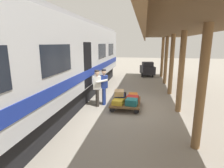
{
  "coord_description": "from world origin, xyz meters",
  "views": [
    {
      "loc": [
        -0.46,
        7.84,
        2.9
      ],
      "look_at": [
        0.91,
        0.2,
        1.15
      ],
      "focal_mm": 29.01,
      "sensor_mm": 36.0,
      "label": 1
    }
  ],
  "objects": [
    {
      "name": "baggage_tug",
      "position": [
        -0.74,
        -8.56,
        0.63
      ],
      "size": [
        1.4,
        1.88,
        1.3
      ],
      "color": "black",
      "rests_on": "ground_plane"
    },
    {
      "name": "suitcase_red_plastic",
      "position": [
        0.02,
        -0.1,
        0.42
      ],
      "size": [
        0.56,
        0.56,
        0.25
      ],
      "primitive_type": "cube",
      "rotation": [
        0.0,
        0.0,
        -0.1
      ],
      "color": "#AD231E",
      "rests_on": "luggage_cart"
    },
    {
      "name": "suitcase_teal_softside",
      "position": [
        0.02,
        0.39,
        0.43
      ],
      "size": [
        0.53,
        0.54,
        0.26
      ],
      "primitive_type": "cube",
      "rotation": [
        0.0,
        0.0,
        -0.11
      ],
      "color": "#1E666B",
      "rests_on": "luggage_cart"
    },
    {
      "name": "suitcase_navy_fabric",
      "position": [
        0.6,
        -0.1,
        0.44
      ],
      "size": [
        0.53,
        0.62,
        0.28
      ],
      "primitive_type": "cube",
      "rotation": [
        0.0,
        0.0,
        0.14
      ],
      "color": "navy",
      "rests_on": "luggage_cart"
    },
    {
      "name": "train_car",
      "position": [
        3.55,
        -0.0,
        2.06
      ],
      "size": [
        3.03,
        16.41,
        4.0
      ],
      "color": "#B7BABF",
      "rests_on": "ground_plane"
    },
    {
      "name": "luggage_cart",
      "position": [
        0.31,
        -0.1,
        0.26
      ],
      "size": [
        1.3,
        1.76,
        0.3
      ],
      "color": "brown",
      "rests_on": "ground_plane"
    },
    {
      "name": "platform_canopy",
      "position": [
        -1.91,
        0.0,
        3.25
      ],
      "size": [
        3.2,
        17.91,
        3.56
      ],
      "color": "brown",
      "rests_on": "ground_plane"
    },
    {
      "name": "suitcase_orange_carryall",
      "position": [
        0.02,
        -0.58,
        0.41
      ],
      "size": [
        0.47,
        0.63,
        0.22
      ],
      "primitive_type": "cube",
      "rotation": [
        0.0,
        0.0,
        0.08
      ],
      "color": "#CC6B23",
      "rests_on": "luggage_cart"
    },
    {
      "name": "porter_by_door",
      "position": [
        1.65,
        -0.08,
        0.93
      ],
      "size": [
        0.73,
        0.55,
        1.7
      ],
      "color": "#332D28",
      "rests_on": "ground_plane"
    },
    {
      "name": "suitcase_black_hardshell",
      "position": [
        0.6,
        -0.58,
        0.42
      ],
      "size": [
        0.45,
        0.57,
        0.23
      ],
      "primitive_type": "cube",
      "rotation": [
        0.0,
        0.0,
        -0.13
      ],
      "color": "black",
      "rests_on": "luggage_cart"
    },
    {
      "name": "suitcase_yellow_case",
      "position": [
        0.6,
        0.39,
        0.41
      ],
      "size": [
        0.52,
        0.58,
        0.21
      ],
      "primitive_type": "cube",
      "rotation": [
        0.0,
        0.0,
        -0.13
      ],
      "color": "gold",
      "rests_on": "luggage_cart"
    },
    {
      "name": "ground_plane",
      "position": [
        0.0,
        0.0,
        0.0
      ],
      "size": [
        60.0,
        60.0,
        0.0
      ],
      "primitive_type": "plane",
      "color": "gray"
    },
    {
      "name": "porter_in_overalls",
      "position": [
        1.42,
        -0.34,
        0.93
      ],
      "size": [
        0.69,
        0.47,
        1.7
      ],
      "color": "navy",
      "rests_on": "ground_plane"
    },
    {
      "name": "suitcase_tan_vintage",
      "position": [
        0.63,
        -0.06,
        0.69
      ],
      "size": [
        0.47,
        0.6,
        0.22
      ],
      "primitive_type": "cube",
      "rotation": [
        0.0,
        0.0,
        0.1
      ],
      "color": "tan",
      "rests_on": "suitcase_navy_fabric"
    }
  ]
}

